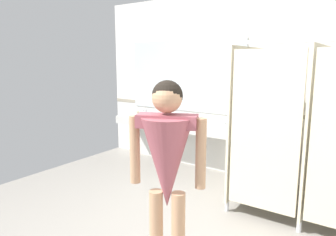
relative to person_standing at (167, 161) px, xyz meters
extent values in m
cube|color=silver|center=(-0.38, 2.96, 0.39)|extent=(5.90, 0.12, 2.96)
cube|color=#9E937F|center=(-0.38, 2.90, -0.04)|extent=(5.90, 0.01, 0.06)
cube|color=silver|center=(-1.66, 2.62, -0.33)|extent=(2.41, 0.52, 0.14)
cube|color=silver|center=(-1.66, 2.84, -0.75)|extent=(2.41, 0.08, 0.68)
cube|color=#ADADA8|center=(-2.46, 2.59, -0.31)|extent=(0.42, 0.29, 0.11)
cylinder|color=silver|center=(-2.46, 2.79, -0.21)|extent=(0.04, 0.04, 0.11)
cylinder|color=silver|center=(-2.46, 2.74, -0.16)|extent=(0.03, 0.11, 0.03)
sphere|color=silver|center=(-2.39, 2.80, -0.23)|extent=(0.04, 0.04, 0.04)
cube|color=#ADADA8|center=(-1.66, 2.59, -0.31)|extent=(0.42, 0.29, 0.11)
cylinder|color=silver|center=(-1.66, 2.79, -0.21)|extent=(0.04, 0.04, 0.11)
cylinder|color=silver|center=(-1.66, 2.74, -0.16)|extent=(0.03, 0.11, 0.03)
sphere|color=silver|center=(-1.59, 2.80, -0.23)|extent=(0.04, 0.04, 0.04)
cube|color=#ADADA8|center=(-0.85, 2.59, -0.31)|extent=(0.42, 0.29, 0.11)
cylinder|color=silver|center=(-0.85, 2.79, -0.21)|extent=(0.04, 0.04, 0.11)
cylinder|color=silver|center=(-0.85, 2.74, -0.16)|extent=(0.03, 0.11, 0.03)
sphere|color=silver|center=(-0.78, 2.80, -0.23)|extent=(0.04, 0.04, 0.04)
cube|color=silver|center=(-1.66, 2.89, 0.51)|extent=(2.31, 0.02, 1.25)
cube|color=beige|center=(-0.16, 2.18, -0.01)|extent=(0.03, 1.42, 1.91)
cylinder|color=silver|center=(-0.16, 1.53, -1.03)|extent=(0.05, 0.05, 0.12)
cube|color=beige|center=(0.69, 2.18, -0.01)|extent=(0.03, 1.42, 1.91)
cylinder|color=silver|center=(0.69, 1.53, -1.03)|extent=(0.05, 0.05, 0.12)
cube|color=beige|center=(0.27, 1.50, -0.01)|extent=(0.77, 0.03, 1.81)
cube|color=#B7BABF|center=(0.69, 1.50, 0.96)|extent=(1.77, 0.04, 0.04)
cone|color=#994C56|center=(0.00, 0.00, -0.01)|extent=(0.52, 0.52, 0.71)
cube|color=#994C56|center=(0.00, 0.00, 0.32)|extent=(0.48, 0.32, 0.10)
cylinder|color=tan|center=(0.24, 0.10, 0.08)|extent=(0.08, 0.08, 0.54)
cylinder|color=tan|center=(-0.24, -0.10, 0.08)|extent=(0.08, 0.08, 0.54)
sphere|color=tan|center=(0.00, 0.00, 0.49)|extent=(0.23, 0.23, 0.23)
sphere|color=black|center=(0.00, 0.01, 0.50)|extent=(0.23, 0.23, 0.23)
cylinder|color=#D899B2|center=(-2.03, 2.78, -0.18)|extent=(0.07, 0.07, 0.17)
cylinder|color=black|center=(-2.03, 2.78, -0.07)|extent=(0.03, 0.03, 0.04)
cylinder|color=beige|center=(-2.49, 2.58, -0.22)|extent=(0.07, 0.07, 0.10)
camera|label=1|loc=(1.31, -1.86, 0.75)|focal=33.15mm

